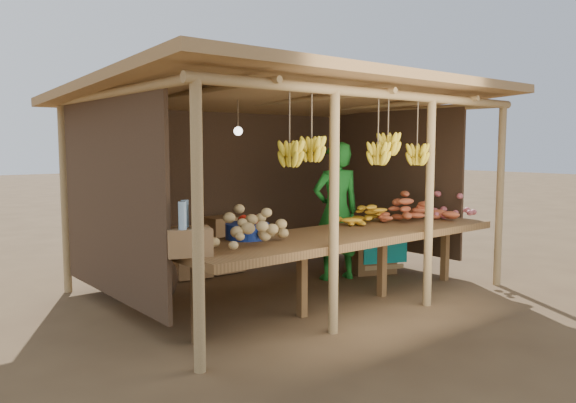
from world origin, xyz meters
TOP-DOWN VIEW (x-y plane):
  - ground at (0.00, 0.00)m, footprint 60.00×60.00m
  - stall_structure at (-0.04, 0.02)m, footprint 4.70×3.50m
  - counter at (0.00, -0.95)m, footprint 3.90×1.05m
  - potato_heap at (-1.26, -0.97)m, footprint 1.04×0.67m
  - sweet_potato_heap at (1.27, -0.91)m, footprint 1.07×0.76m
  - onion_heap at (1.90, -0.85)m, footprint 0.85×0.55m
  - banana_pile at (0.62, -0.62)m, footprint 0.61×0.39m
  - tomato_basin at (-1.04, -0.63)m, footprint 0.43×0.43m
  - bottle_box at (-1.90, -1.00)m, footprint 0.44×0.40m
  - vendor at (0.78, -0.02)m, footprint 0.74×0.59m
  - tarp_crate at (1.43, -0.02)m, footprint 0.78×0.74m
  - carton_stack at (-0.29, 1.20)m, footprint 1.00×0.41m
  - burlap_sacks at (-1.47, 0.73)m, footprint 0.74×0.39m

SIDE VIEW (x-z plane):
  - ground at x=0.00m, z-range 0.00..0.00m
  - burlap_sacks at x=-1.47m, z-range -0.03..0.49m
  - tarp_crate at x=1.43m, z-range -0.07..0.68m
  - carton_stack at x=-0.29m, z-range -0.04..0.70m
  - counter at x=0.00m, z-range 0.34..1.14m
  - vendor at x=0.78m, z-range 0.00..1.75m
  - tomato_basin at x=-1.04m, z-range 0.78..1.01m
  - banana_pile at x=0.62m, z-range 0.80..1.15m
  - bottle_box at x=-1.90m, z-range 0.75..1.20m
  - onion_heap at x=1.90m, z-range 0.80..1.16m
  - sweet_potato_heap at x=1.27m, z-range 0.80..1.16m
  - potato_heap at x=-1.26m, z-range 0.80..1.17m
  - stall_structure at x=-0.04m, z-range 0.71..3.14m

